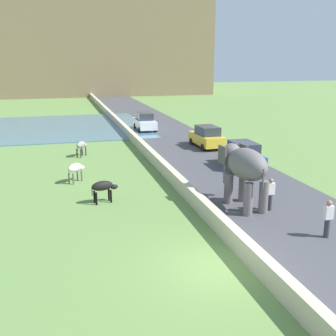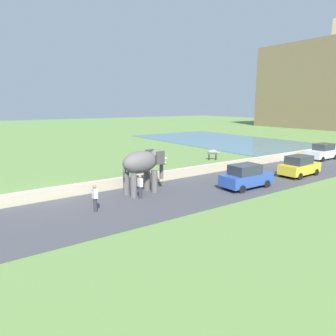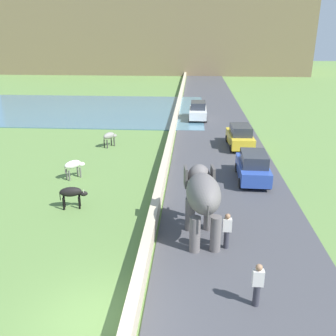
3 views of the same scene
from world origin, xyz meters
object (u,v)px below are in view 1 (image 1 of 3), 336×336
elephant (244,167)px  car_blue (242,155)px  person_trailing (328,218)px  cow_black (103,187)px  cow_grey (81,145)px  car_yellow (207,137)px  car_white (145,122)px  cow_white (76,168)px  person_beside_elephant (270,194)px

elephant → car_blue: (3.18, 6.80, -1.14)m
person_trailing → cow_black: 10.55m
cow_grey → elephant: bearing=-62.1°
elephant → cow_black: elephant is taller
cow_black → car_yellow: bearing=48.9°
car_white → cow_black: 21.56m
cow_grey → cow_white: bearing=-96.4°
car_white → elephant: bearing=-90.1°
car_white → cow_black: bearing=-107.6°
car_yellow → car_white: bearing=108.4°
person_beside_elephant → cow_white: 11.32m
cow_grey → person_beside_elephant: bearing=-60.3°
elephant → cow_white: 10.08m
person_trailing → car_white: 27.24m
car_yellow → car_blue: same height
car_white → cow_grey: 12.12m
car_white → cow_black: size_ratio=2.82×
elephant → cow_grey: elephant is taller
cow_white → cow_grey: bearing=83.6°
person_beside_elephant → cow_black: bearing=156.4°
car_yellow → cow_black: bearing=-131.1°
car_yellow → person_beside_elephant: bearing=-98.6°
car_white → cow_grey: bearing=-124.9°
car_white → cow_white: (-7.68, -16.56, -0.06)m
person_beside_elephant → car_yellow: 14.52m
cow_white → cow_grey: 6.67m
elephant → person_trailing: (1.72, -4.18, -1.16)m
person_trailing → car_blue: size_ratio=0.40×
car_yellow → car_blue: (-0.00, -6.74, 0.00)m
elephant → person_beside_elephant: size_ratio=2.18×
person_beside_elephant → car_yellow: size_ratio=0.40×
car_white → car_blue: bearing=-79.0°
person_beside_elephant → car_yellow: bearing=81.4°
cow_black → cow_grey: bearing=92.3°
car_white → cow_grey: (-6.94, -9.93, -0.06)m
person_beside_elephant → cow_grey: size_ratio=1.20×
car_yellow → cow_grey: (-10.09, -0.46, -0.06)m
car_yellow → elephant: bearing=-103.2°
car_blue → car_white: (-3.15, 16.21, 0.00)m
elephant → cow_white: size_ratio=2.81×
car_white → cow_white: size_ratio=3.18×
person_trailing → car_white: car_white is taller
car_yellow → car_white: (-3.15, 9.47, 0.00)m
car_yellow → cow_black: (-9.66, -11.09, -0.06)m
person_trailing → cow_black: bearing=141.0°
person_beside_elephant → car_blue: car_blue is taller
person_beside_elephant → cow_white: size_ratio=1.29×
person_trailing → cow_black: person_trailing is taller
person_trailing → car_blue: 11.07m
person_trailing → cow_white: 14.17m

